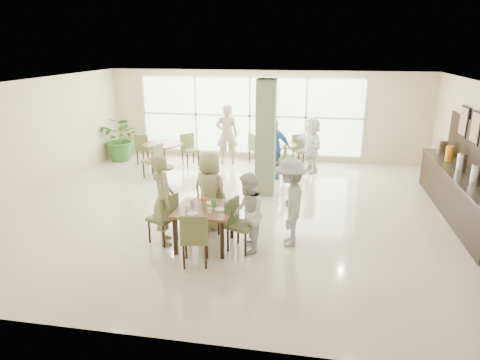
% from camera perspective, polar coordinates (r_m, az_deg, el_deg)
% --- Properties ---
extents(ground, '(10.00, 10.00, 0.00)m').
position_cam_1_polar(ground, '(9.63, 0.08, -4.03)').
color(ground, beige).
rests_on(ground, ground).
extents(room_shell, '(10.00, 10.00, 10.00)m').
position_cam_1_polar(room_shell, '(9.13, 0.09, 5.94)').
color(room_shell, white).
rests_on(room_shell, ground).
extents(window_bank, '(7.00, 0.04, 7.00)m').
position_cam_1_polar(window_bank, '(13.60, 1.30, 8.55)').
color(window_bank, silver).
rests_on(window_bank, ground).
extents(column, '(0.45, 0.45, 2.80)m').
position_cam_1_polar(column, '(10.30, 3.46, 5.54)').
color(column, '#657350').
rests_on(column, ground).
extents(main_table, '(1.00, 1.00, 0.75)m').
position_cam_1_polar(main_table, '(7.76, -4.78, -4.34)').
color(main_table, brown).
rests_on(main_table, ground).
extents(round_table_left, '(1.20, 1.20, 0.75)m').
position_cam_1_polar(round_table_left, '(12.94, -10.21, 4.15)').
color(round_table_left, brown).
rests_on(round_table_left, ground).
extents(round_table_right, '(1.01, 1.01, 0.75)m').
position_cam_1_polar(round_table_right, '(12.70, 5.23, 3.92)').
color(round_table_right, brown).
rests_on(round_table_right, ground).
extents(chairs_main_table, '(2.10, 1.87, 0.95)m').
position_cam_1_polar(chairs_main_table, '(7.84, -5.04, -5.58)').
color(chairs_main_table, '#505B32').
rests_on(chairs_main_table, ground).
extents(chairs_table_left, '(1.99, 1.97, 0.95)m').
position_cam_1_polar(chairs_table_left, '(12.91, -10.25, 3.58)').
color(chairs_table_left, '#505B32').
rests_on(chairs_table_left, ground).
extents(chairs_table_right, '(1.96, 1.79, 0.95)m').
position_cam_1_polar(chairs_table_right, '(12.73, 5.20, 3.60)').
color(chairs_table_right, '#505B32').
rests_on(chairs_table_right, ground).
extents(tabletop_clutter, '(0.71, 0.76, 0.21)m').
position_cam_1_polar(tabletop_clutter, '(7.68, -4.92, -3.40)').
color(tabletop_clutter, white).
rests_on(tabletop_clutter, main_table).
extents(buffet_counter, '(0.64, 4.70, 1.95)m').
position_cam_1_polar(buffet_counter, '(10.28, 27.39, -1.39)').
color(buffet_counter, black).
rests_on(buffet_counter, ground).
extents(framed_art_a, '(0.05, 0.55, 0.70)m').
position_cam_1_polar(framed_art_a, '(10.52, 28.93, 6.12)').
color(framed_art_a, black).
rests_on(framed_art_a, ground).
extents(framed_art_b, '(0.05, 0.55, 0.70)m').
position_cam_1_polar(framed_art_b, '(11.26, 27.71, 6.94)').
color(framed_art_b, black).
rests_on(framed_art_b, ground).
extents(potted_plant, '(1.46, 1.46, 1.42)m').
position_cam_1_polar(potted_plant, '(14.07, -15.53, 5.36)').
color(potted_plant, '#366A2A').
rests_on(potted_plant, ground).
extents(teen_left, '(0.63, 0.74, 1.71)m').
position_cam_1_polar(teen_left, '(7.94, -10.19, -2.55)').
color(teen_left, tan).
rests_on(teen_left, ground).
extents(teen_far, '(0.87, 0.67, 1.58)m').
position_cam_1_polar(teen_far, '(8.51, -4.09, -1.39)').
color(teen_far, tan).
rests_on(teen_far, ground).
extents(teen_right, '(0.66, 0.79, 1.46)m').
position_cam_1_polar(teen_right, '(7.52, 1.00, -4.46)').
color(teen_right, white).
rests_on(teen_right, ground).
extents(teen_standing, '(0.70, 1.11, 1.65)m').
position_cam_1_polar(teen_standing, '(7.81, 6.69, -2.98)').
color(teen_standing, '#A7A7A9').
rests_on(teen_standing, ground).
extents(adult_a, '(1.00, 0.59, 1.68)m').
position_cam_1_polar(adult_a, '(11.75, 4.36, 4.24)').
color(adult_a, '#3E78BA').
rests_on(adult_a, ground).
extents(adult_b, '(1.17, 1.59, 1.57)m').
position_cam_1_polar(adult_b, '(12.53, 9.52, 4.66)').
color(adult_b, white).
rests_on(adult_b, ground).
extents(adult_standing, '(0.73, 0.55, 1.84)m').
position_cam_1_polar(adult_standing, '(13.12, -1.75, 6.07)').
color(adult_standing, tan).
rests_on(adult_standing, ground).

